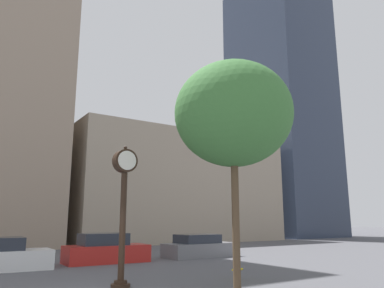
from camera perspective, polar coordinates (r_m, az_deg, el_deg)
The scene contains 7 objects.
building_storefront_row at distance 39.28m, azimuth -3.74°, elevation -6.92°, with size 21.19×12.00×10.34m.
building_glass_modern at distance 52.31m, azimuth 13.26°, elevation 5.72°, with size 9.63×12.00×34.51m.
street_clock at distance 12.48m, azimuth -10.38°, elevation -8.14°, with size 0.77×0.61×4.49m.
car_red at distance 19.63m, azimuth -12.99°, elevation -15.50°, with size 4.07×1.79×1.42m.
car_grey at distance 22.06m, azimuth 1.18°, elevation -15.47°, with size 4.28×1.94×1.26m.
fire_hydrant_near at distance 13.91m, azimuth 6.93°, elevation -18.28°, with size 0.46×0.20×0.79m.
bare_tree at distance 12.53m, azimuth 6.31°, elevation 4.51°, with size 3.91×3.91×7.28m.
Camera 1 is at (-3.18, -10.03, 2.08)m, focal length 35.00 mm.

